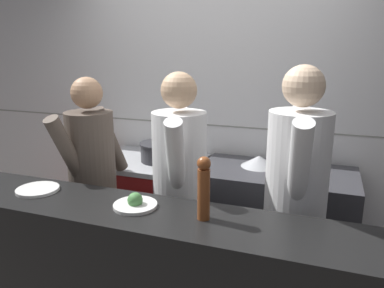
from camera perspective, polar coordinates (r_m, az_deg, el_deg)
name	(u,v)px	position (r m, az deg, el deg)	size (l,w,h in m)	color
wall_back_tiled	(215,108)	(3.38, 3.51, 5.46)	(8.00, 0.06, 2.60)	white
oven_range	(150,206)	(3.43, -6.35, -9.44)	(0.91, 0.71, 0.88)	maroon
prep_counter	(274,225)	(3.14, 12.36, -11.95)	(1.20, 0.65, 0.91)	#38383D
stock_pot	(160,151)	(3.21, -4.88, -1.09)	(0.35, 0.35, 0.16)	#2D2D33
mixing_bowl_steel	(259,161)	(3.04, 10.16, -2.57)	(0.29, 0.29, 0.09)	#B7BABF
plated_dish_main	(38,189)	(2.40, -22.46, -6.42)	(0.25, 0.25, 0.02)	white
plated_dish_appetiser	(135,203)	(2.03, -8.65, -8.94)	(0.23, 0.23, 0.08)	white
pepper_mill	(204,187)	(1.82, 1.80, -6.57)	(0.07, 0.07, 0.32)	brown
chef_head_cook	(93,179)	(2.80, -14.89, -5.15)	(0.39, 0.72, 1.64)	black
chef_sous	(180,189)	(2.44, -1.87, -6.87)	(0.43, 0.73, 1.69)	black
chef_line	(295,200)	(2.28, 15.44, -8.19)	(0.39, 0.76, 1.74)	black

